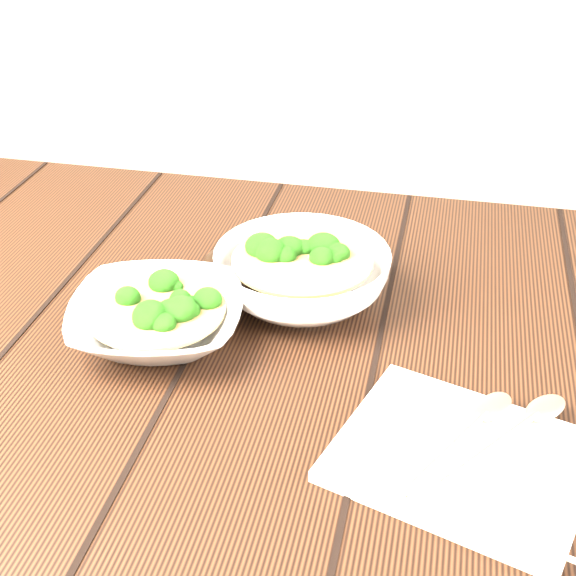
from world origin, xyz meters
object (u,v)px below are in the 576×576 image
Objects in this scene: soup_bowl_back at (302,275)px; trivet at (244,267)px; soup_bowl_front at (157,318)px; napkin at (462,458)px; table at (227,406)px.

soup_bowl_back is 2.14× the size of trivet.
soup_bowl_back reaches higher than trivet.
napkin is at bearing -21.00° from soup_bowl_front.
table is at bearing 166.49° from napkin.
soup_bowl_back is (0.14, 0.11, 0.01)m from soup_bowl_front.
table is at bearing -136.08° from soup_bowl_back.
table is 5.15× the size of soup_bowl_back.
soup_bowl_front reaches higher than trivet.
trivet is at bearing 154.21° from soup_bowl_back.
soup_bowl_back is (0.08, 0.07, 0.15)m from table.
trivet is at bearing 92.24° from table.
table is 5.44× the size of napkin.
trivet reaches higher than table.
table is 5.33× the size of soup_bowl_front.
soup_bowl_front reaches higher than napkin.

